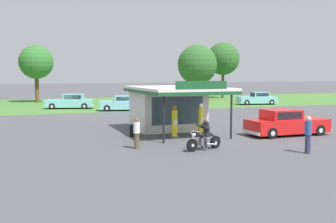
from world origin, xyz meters
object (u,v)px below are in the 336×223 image
object	(u,v)px
gas_pump_offside	(201,121)
parked_car_back_row_centre_right	(70,102)
motorcycle_with_rider	(205,137)
featured_classic_sedan	(286,123)
spare_tire_stack	(135,131)
bystander_chatting_near_pumps	(137,133)
parked_car_back_row_centre	(123,104)
gas_pump_nearside	(175,123)
parked_car_back_row_centre_left	(181,100)
bystander_admiring_sedan	(308,134)
parked_car_back_row_far_left	(257,99)

from	to	relation	value
gas_pump_offside	parked_car_back_row_centre_right	bearing A→B (deg)	103.29
motorcycle_with_rider	featured_classic_sedan	world-z (taller)	featured_classic_sedan
spare_tire_stack	gas_pump_offside	bearing A→B (deg)	-18.28
motorcycle_with_rider	bystander_chatting_near_pumps	world-z (taller)	motorcycle_with_rider
parked_car_back_row_centre_right	spare_tire_stack	world-z (taller)	parked_car_back_row_centre_right
gas_pump_offside	bystander_chatting_near_pumps	distance (m)	5.38
parked_car_back_row_centre_right	parked_car_back_row_centre	size ratio (longest dim) A/B	1.07
gas_pump_nearside	gas_pump_offside	distance (m)	1.72
parked_car_back_row_centre_left	bystander_chatting_near_pumps	distance (m)	26.80
bystander_chatting_near_pumps	gas_pump_nearside	bearing A→B (deg)	39.69
parked_car_back_row_centre_left	spare_tire_stack	world-z (taller)	parked_car_back_row_centre_left
gas_pump_nearside	bystander_admiring_sedan	size ratio (longest dim) A/B	1.08
gas_pump_nearside	bystander_admiring_sedan	xyz separation A→B (m)	(4.26, -6.47, 0.07)
bystander_chatting_near_pumps	spare_tire_stack	world-z (taller)	bystander_chatting_near_pumps
bystander_chatting_near_pumps	parked_car_back_row_centre_left	bearing A→B (deg)	62.93
gas_pump_nearside	bystander_chatting_near_pumps	size ratio (longest dim) A/B	1.23
featured_classic_sedan	spare_tire_stack	xyz separation A→B (m)	(-8.95, 2.70, -0.36)
motorcycle_with_rider	featured_classic_sedan	xyz separation A→B (m)	(6.79, 2.55, 0.07)
parked_car_back_row_centre	gas_pump_offside	bearing A→B (deg)	-88.66
gas_pump_nearside	parked_car_back_row_centre_left	size ratio (longest dim) A/B	0.37
parked_car_back_row_centre_right	parked_car_back_row_far_left	xyz separation A→B (m)	(22.74, -2.03, -0.03)
motorcycle_with_rider	parked_car_back_row_centre_right	world-z (taller)	parked_car_back_row_centre_right
gas_pump_nearside	bystander_admiring_sedan	bearing A→B (deg)	-56.63
parked_car_back_row_centre_left	spare_tire_stack	distance (m)	23.03
featured_classic_sedan	parked_car_back_row_centre_right	bearing A→B (deg)	113.57
parked_car_back_row_centre_left	parked_car_back_row_far_left	distance (m)	10.02
parked_car_back_row_centre_right	parked_car_back_row_centre	world-z (taller)	parked_car_back_row_centre_right
gas_pump_nearside	parked_car_back_row_far_left	size ratio (longest dim) A/B	0.37
gas_pump_nearside	gas_pump_offside	xyz separation A→B (m)	(1.72, 0.00, 0.04)
featured_classic_sedan	parked_car_back_row_centre_right	distance (m)	26.09
gas_pump_offside	parked_car_back_row_centre_left	distance (m)	22.61
bystander_chatting_near_pumps	bystander_admiring_sedan	bearing A→B (deg)	-28.47
parked_car_back_row_centre_left	parked_car_back_row_centre_right	distance (m)	12.80
gas_pump_nearside	motorcycle_with_rider	distance (m)	3.99
featured_classic_sedan	motorcycle_with_rider	bearing A→B (deg)	-159.40
spare_tire_stack	parked_car_back_row_centre_right	bearing A→B (deg)	94.01
parked_car_back_row_centre_right	motorcycle_with_rider	bearing A→B (deg)	-82.17
motorcycle_with_rider	bystander_admiring_sedan	world-z (taller)	bystander_admiring_sedan
parked_car_back_row_centre	bystander_chatting_near_pumps	distance (m)	21.17
gas_pump_nearside	parked_car_back_row_centre	distance (m)	18.25
parked_car_back_row_centre_right	bystander_chatting_near_pumps	world-z (taller)	parked_car_back_row_centre_right
gas_pump_nearside	spare_tire_stack	xyz separation A→B (m)	(-2.10, 1.26, -0.52)
parked_car_back_row_far_left	spare_tire_stack	bearing A→B (deg)	-137.93
gas_pump_offside	parked_car_back_row_far_left	bearing A→B (deg)	49.56
parked_car_back_row_centre_right	bystander_chatting_near_pumps	size ratio (longest dim) A/B	3.51
featured_classic_sedan	spare_tire_stack	world-z (taller)	featured_classic_sedan
gas_pump_nearside	spare_tire_stack	bearing A→B (deg)	149.00
spare_tire_stack	bystander_admiring_sedan	bearing A→B (deg)	-50.55
gas_pump_nearside	featured_classic_sedan	distance (m)	6.99
gas_pump_nearside	parked_car_back_row_centre_left	world-z (taller)	gas_pump_nearside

